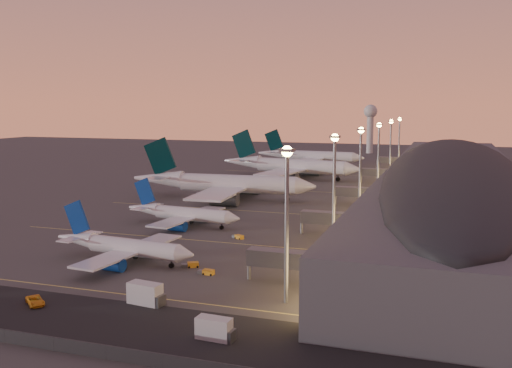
{
  "coord_description": "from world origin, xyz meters",
  "views": [
    {
      "loc": [
        60.31,
        -127.23,
        32.36
      ],
      "look_at": [
        2.0,
        45.0,
        7.0
      ],
      "focal_mm": 40.0,
      "sensor_mm": 36.0,
      "label": 1
    }
  ],
  "objects_px": {
    "baggage_tug_b": "(191,265)",
    "catering_truck_b": "(216,329)",
    "baggage_tug_a": "(207,272)",
    "service_van_b": "(35,301)",
    "airliner_narrow_south": "(123,247)",
    "baggage_tug_c": "(238,237)",
    "airliner_narrow_north": "(182,214)",
    "radar_tower": "(370,120)",
    "catering_truck_a": "(147,294)",
    "airliner_wide_mid": "(289,166)",
    "airliner_wide_far": "(310,156)",
    "airliner_wide_near": "(222,184)"
  },
  "relations": [
    {
      "from": "baggage_tug_b",
      "to": "catering_truck_b",
      "type": "bearing_deg",
      "value": -88.21
    },
    {
      "from": "baggage_tug_a",
      "to": "service_van_b",
      "type": "bearing_deg",
      "value": -126.11
    },
    {
      "from": "airliner_narrow_south",
      "to": "baggage_tug_c",
      "type": "relative_size",
      "value": 10.17
    },
    {
      "from": "airliner_narrow_north",
      "to": "service_van_b",
      "type": "height_order",
      "value": "airliner_narrow_north"
    },
    {
      "from": "baggage_tug_a",
      "to": "radar_tower",
      "type": "bearing_deg",
      "value": 94.22
    },
    {
      "from": "service_van_b",
      "to": "airliner_narrow_north",
      "type": "bearing_deg",
      "value": 42.44
    },
    {
      "from": "baggage_tug_a",
      "to": "catering_truck_a",
      "type": "height_order",
      "value": "catering_truck_a"
    },
    {
      "from": "airliner_wide_mid",
      "to": "baggage_tug_c",
      "type": "xyz_separation_m",
      "value": [
        18.99,
        -115.59,
        -5.02
      ]
    },
    {
      "from": "airliner_wide_far",
      "to": "baggage_tug_b",
      "type": "xyz_separation_m",
      "value": [
        22.58,
        -197.69,
        -4.45
      ]
    },
    {
      "from": "baggage_tug_c",
      "to": "catering_truck_b",
      "type": "bearing_deg",
      "value": -46.31
    },
    {
      "from": "baggage_tug_c",
      "to": "service_van_b",
      "type": "xyz_separation_m",
      "value": [
        -15.1,
        -54.1,
        0.26
      ]
    },
    {
      "from": "service_van_b",
      "to": "catering_truck_a",
      "type": "bearing_deg",
      "value": -31.83
    },
    {
      "from": "airliner_narrow_south",
      "to": "airliner_wide_near",
      "type": "relative_size",
      "value": 0.52
    },
    {
      "from": "airliner_wide_far",
      "to": "service_van_b",
      "type": "relative_size",
      "value": 12.01
    },
    {
      "from": "baggage_tug_c",
      "to": "catering_truck_b",
      "type": "relative_size",
      "value": 0.6
    },
    {
      "from": "airliner_narrow_south",
      "to": "airliner_wide_near",
      "type": "xyz_separation_m",
      "value": [
        -10.19,
        79.92,
        2.28
      ]
    },
    {
      "from": "catering_truck_b",
      "to": "airliner_wide_far",
      "type": "bearing_deg",
      "value": 103.44
    },
    {
      "from": "baggage_tug_b",
      "to": "catering_truck_b",
      "type": "distance_m",
      "value": 36.26
    },
    {
      "from": "airliner_wide_far",
      "to": "baggage_tug_a",
      "type": "relative_size",
      "value": 18.03
    },
    {
      "from": "airliner_narrow_south",
      "to": "baggage_tug_b",
      "type": "distance_m",
      "value": 15.47
    },
    {
      "from": "airliner_wide_near",
      "to": "airliner_wide_far",
      "type": "height_order",
      "value": "airliner_wide_near"
    },
    {
      "from": "airliner_wide_near",
      "to": "airliner_wide_mid",
      "type": "distance_m",
      "value": 62.85
    },
    {
      "from": "airliner_narrow_south",
      "to": "airliner_wide_far",
      "type": "xyz_separation_m",
      "value": [
        -7.36,
        198.29,
        1.76
      ]
    },
    {
      "from": "airliner_wide_mid",
      "to": "baggage_tug_b",
      "type": "xyz_separation_m",
      "value": [
        18.67,
        -141.82,
        -4.99
      ]
    },
    {
      "from": "airliner_wide_mid",
      "to": "catering_truck_a",
      "type": "relative_size",
      "value": 10.15
    },
    {
      "from": "airliner_wide_near",
      "to": "catering_truck_b",
      "type": "height_order",
      "value": "airliner_wide_near"
    },
    {
      "from": "airliner_wide_near",
      "to": "baggage_tug_a",
      "type": "xyz_separation_m",
      "value": [
        30.33,
        -82.76,
        -4.99
      ]
    },
    {
      "from": "airliner_narrow_north",
      "to": "radar_tower",
      "type": "bearing_deg",
      "value": 92.15
    },
    {
      "from": "airliner_narrow_north",
      "to": "airliner_wide_near",
      "type": "xyz_separation_m",
      "value": [
        -6.1,
        43.57,
        2.23
      ]
    },
    {
      "from": "service_van_b",
      "to": "baggage_tug_a",
      "type": "bearing_deg",
      "value": -0.51
    },
    {
      "from": "airliner_narrow_south",
      "to": "airliner_wide_far",
      "type": "bearing_deg",
      "value": 97.7
    },
    {
      "from": "airliner_wide_mid",
      "to": "service_van_b",
      "type": "height_order",
      "value": "airliner_wide_mid"
    },
    {
      "from": "airliner_narrow_south",
      "to": "baggage_tug_b",
      "type": "bearing_deg",
      "value": 7.82
    },
    {
      "from": "airliner_wide_mid",
      "to": "baggage_tug_a",
      "type": "relative_size",
      "value": 19.95
    },
    {
      "from": "airliner_wide_near",
      "to": "airliner_wide_far",
      "type": "relative_size",
      "value": 1.1
    },
    {
      "from": "airliner_narrow_south",
      "to": "radar_tower",
      "type": "distance_m",
      "value": 287.83
    },
    {
      "from": "radar_tower",
      "to": "service_van_b",
      "type": "height_order",
      "value": "radar_tower"
    },
    {
      "from": "baggage_tug_c",
      "to": "service_van_b",
      "type": "distance_m",
      "value": 56.17
    },
    {
      "from": "radar_tower",
      "to": "airliner_wide_near",
      "type": "bearing_deg",
      "value": -96.36
    },
    {
      "from": "airliner_wide_mid",
      "to": "airliner_wide_far",
      "type": "relative_size",
      "value": 1.11
    },
    {
      "from": "catering_truck_b",
      "to": "airliner_wide_near",
      "type": "bearing_deg",
      "value": 114.93
    },
    {
      "from": "baggage_tug_c",
      "to": "catering_truck_a",
      "type": "distance_m",
      "value": 48.02
    },
    {
      "from": "catering_truck_a",
      "to": "service_van_b",
      "type": "height_order",
      "value": "catering_truck_a"
    },
    {
      "from": "airliner_wide_far",
      "to": "airliner_wide_near",
      "type": "bearing_deg",
      "value": -86.58
    },
    {
      "from": "airliner_wide_near",
      "to": "baggage_tug_c",
      "type": "bearing_deg",
      "value": -67.61
    },
    {
      "from": "airliner_wide_near",
      "to": "baggage_tug_c",
      "type": "relative_size",
      "value": 19.63
    },
    {
      "from": "airliner_wide_far",
      "to": "baggage_tug_b",
      "type": "relative_size",
      "value": 16.42
    },
    {
      "from": "airliner_narrow_north",
      "to": "service_van_b",
      "type": "relative_size",
      "value": 6.99
    },
    {
      "from": "airliner_wide_near",
      "to": "catering_truck_b",
      "type": "xyz_separation_m",
      "value": [
        43.88,
        -110.5,
        -4.0
      ]
    },
    {
      "from": "baggage_tug_b",
      "to": "airliner_wide_mid",
      "type": "bearing_deg",
      "value": 68.64
    }
  ]
}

